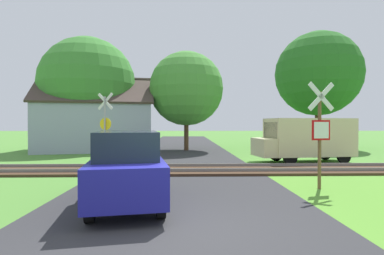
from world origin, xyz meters
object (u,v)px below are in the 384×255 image
(tree_far, at_px, (318,74))
(tree_center, at_px, (186,89))
(tree_left, at_px, (88,85))
(parked_car, at_px, (127,167))
(house, at_px, (97,125))
(crossing_sign_far, at_px, (105,123))
(stop_sign_near, at_px, (320,130))
(mail_truck, at_px, (306,138))

(tree_far, relative_size, tree_center, 1.31)
(tree_left, bearing_deg, tree_far, 5.59)
(parked_car, bearing_deg, house, 99.17)
(crossing_sign_far, xyz_separation_m, house, (-2.57, 7.36, -0.13))
(stop_sign_near, height_order, tree_center, tree_center)
(crossing_sign_far, relative_size, tree_left, 0.42)
(stop_sign_near, height_order, tree_far, tree_far)
(house, bearing_deg, mail_truck, -41.11)
(stop_sign_near, bearing_deg, tree_center, -84.73)
(tree_center, distance_m, mail_truck, 9.93)
(tree_far, bearing_deg, mail_truck, -117.34)
(tree_far, relative_size, mail_truck, 1.88)
(tree_left, distance_m, tree_center, 7.44)
(parked_car, bearing_deg, tree_center, 74.49)
(house, height_order, parked_car, house)
(parked_car, bearing_deg, tree_left, 101.31)
(parked_car, bearing_deg, crossing_sign_far, 98.72)
(stop_sign_near, relative_size, tree_center, 0.44)
(stop_sign_near, bearing_deg, tree_left, -61.81)
(crossing_sign_far, height_order, house, house)
(stop_sign_near, bearing_deg, tree_far, -125.08)
(tree_center, bearing_deg, crossing_sign_far, -121.35)
(stop_sign_near, distance_m, house, 17.54)
(crossing_sign_far, relative_size, house, 0.39)
(tree_center, relative_size, parked_car, 1.74)
(tree_left, relative_size, tree_center, 1.15)
(tree_left, relative_size, parked_car, 2.01)
(house, height_order, tree_center, tree_center)
(crossing_sign_far, bearing_deg, stop_sign_near, -21.69)
(mail_truck, bearing_deg, tree_center, 32.78)
(tree_left, bearing_deg, crossing_sign_far, -66.36)
(crossing_sign_far, bearing_deg, tree_center, 75.75)
(tree_left, xyz_separation_m, tree_center, (7.42, -0.47, -0.31))
(tree_far, bearing_deg, crossing_sign_far, -148.81)
(crossing_sign_far, relative_size, tree_far, 0.37)
(stop_sign_near, bearing_deg, mail_truck, -119.85)
(house, distance_m, mail_truck, 14.93)
(stop_sign_near, distance_m, tree_left, 18.22)
(stop_sign_near, bearing_deg, house, -63.45)
(tree_left, xyz_separation_m, tree_far, (18.35, 1.80, 1.22))
(stop_sign_near, height_order, crossing_sign_far, crossing_sign_far)
(crossing_sign_far, xyz_separation_m, tree_left, (-3.22, 7.36, 2.87))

